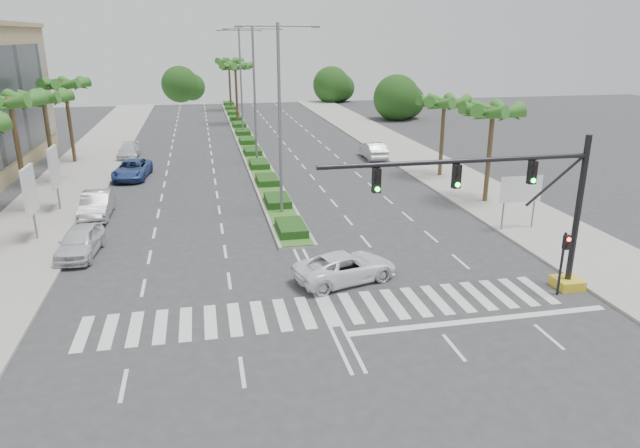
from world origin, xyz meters
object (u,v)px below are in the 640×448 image
object	(u,v)px
car_crossing	(345,267)
car_parked_a	(80,242)
car_parked_c	(132,169)
car_right	(373,150)
car_parked_d	(129,151)
car_parked_b	(97,205)

from	to	relation	value
car_crossing	car_parked_a	bearing A→B (deg)	49.20
car_parked_c	car_right	bearing A→B (deg)	15.24
car_parked_a	car_parked_d	size ratio (longest dim) A/B	1.01
car_crossing	car_right	xyz separation A→B (m)	(9.64, 27.15, 0.10)
car_parked_c	car_parked_b	bearing A→B (deg)	-90.20
car_parked_d	car_crossing	distance (m)	34.85
car_parked_a	car_parked_c	bearing A→B (deg)	91.66
car_right	car_parked_b	bearing A→B (deg)	32.80
car_parked_a	car_parked_d	distance (m)	26.11
car_parked_d	car_crossing	bearing A→B (deg)	-66.67
car_parked_b	car_parked_c	bearing A→B (deg)	83.76
car_crossing	car_parked_c	bearing A→B (deg)	11.32
car_right	car_parked_d	bearing A→B (deg)	-10.95
car_parked_a	car_parked_b	size ratio (longest dim) A/B	0.92
car_parked_d	car_crossing	xyz separation A→B (m)	(13.30, -32.21, 0.04)
car_parked_d	car_right	world-z (taller)	car_right
car_right	car_parked_a	bearing A→B (deg)	44.29
car_parked_c	car_right	world-z (taller)	car_right
car_parked_d	car_crossing	size ratio (longest dim) A/B	0.90
car_parked_a	car_parked_c	distance (m)	17.61
car_crossing	car_parked_b	bearing A→B (deg)	29.42
car_parked_b	car_parked_d	distance (m)	19.01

